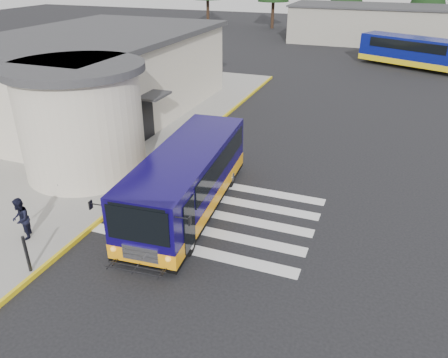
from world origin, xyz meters
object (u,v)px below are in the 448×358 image
(pedestrian_a, at_px, (59,175))
(bollard, at_px, (27,254))
(transit_bus, at_px, (187,182))
(far_bus_a, at_px, (411,51))
(pedestrian_b, at_px, (21,219))

(pedestrian_a, bearing_deg, bollard, -168.72)
(transit_bus, relative_size, bollard, 7.22)
(pedestrian_a, height_order, far_bus_a, far_bus_a)
(pedestrian_a, height_order, bollard, pedestrian_a)
(pedestrian_b, relative_size, bollard, 1.21)
(transit_bus, xyz_separation_m, pedestrian_b, (-4.33, -3.96, -0.29))
(pedestrian_a, distance_m, pedestrian_b, 3.18)
(far_bus_a, bearing_deg, bollard, -171.83)
(bollard, height_order, far_bus_a, far_bus_a)
(transit_bus, xyz_separation_m, pedestrian_a, (-5.24, -0.92, -0.20))
(bollard, bearing_deg, pedestrian_b, 137.77)
(pedestrian_b, bearing_deg, transit_bus, 97.74)
(transit_bus, relative_size, far_bus_a, 0.98)
(transit_bus, relative_size, pedestrian_a, 5.35)
(transit_bus, relative_size, pedestrian_b, 5.96)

